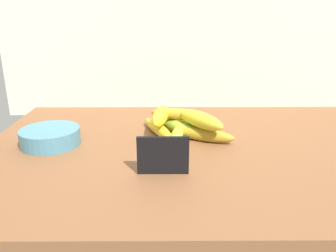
% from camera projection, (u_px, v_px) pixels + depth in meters
% --- Properties ---
extents(counter_top, '(1.10, 0.76, 0.03)m').
position_uv_depth(counter_top, '(194.00, 151.00, 0.87)').
color(counter_top, brown).
rests_on(counter_top, ground).
extents(back_wall, '(1.30, 0.02, 0.70)m').
position_uv_depth(back_wall, '(188.00, 15.00, 1.13)').
color(back_wall, beige).
rests_on(back_wall, ground).
extents(chalkboard_sign, '(0.11, 0.02, 0.08)m').
position_uv_depth(chalkboard_sign, '(163.00, 157.00, 0.70)').
color(chalkboard_sign, black).
rests_on(chalkboard_sign, counter_top).
extents(fruit_bowl, '(0.15, 0.15, 0.04)m').
position_uv_depth(fruit_bowl, '(50.00, 137.00, 0.87)').
color(fruit_bowl, teal).
rests_on(fruit_bowl, counter_top).
extents(banana_0, '(0.07, 0.21, 0.03)m').
position_uv_depth(banana_0, '(176.00, 137.00, 0.88)').
color(banana_0, '#A9BA36').
rests_on(banana_0, counter_top).
extents(banana_1, '(0.13, 0.15, 0.04)m').
position_uv_depth(banana_1, '(197.00, 126.00, 0.95)').
color(banana_1, yellow).
rests_on(banana_1, counter_top).
extents(banana_2, '(0.14, 0.16, 0.04)m').
position_uv_depth(banana_2, '(177.00, 127.00, 0.95)').
color(banana_2, '#9ABC38').
rests_on(banana_2, counter_top).
extents(banana_3, '(0.16, 0.10, 0.04)m').
position_uv_depth(banana_3, '(205.00, 135.00, 0.89)').
color(banana_3, '#A68822').
rests_on(banana_3, counter_top).
extents(banana_4, '(0.10, 0.18, 0.03)m').
position_uv_depth(banana_4, '(158.00, 128.00, 0.95)').
color(banana_4, yellow).
rests_on(banana_4, counter_top).
extents(banana_5, '(0.18, 0.08, 0.03)m').
position_uv_depth(banana_5, '(180.00, 114.00, 0.95)').
color(banana_5, '#BB8B27').
rests_on(banana_5, banana_2).
extents(banana_6, '(0.14, 0.16, 0.04)m').
position_uv_depth(banana_6, '(200.00, 120.00, 0.89)').
color(banana_6, gold).
rests_on(banana_6, banana_3).
extents(banana_7, '(0.06, 0.17, 0.04)m').
position_uv_depth(banana_7, '(161.00, 116.00, 0.94)').
color(banana_7, yellow).
rests_on(banana_7, banana_4).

